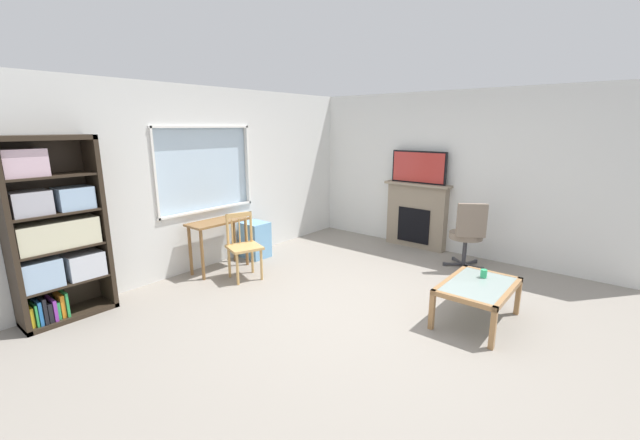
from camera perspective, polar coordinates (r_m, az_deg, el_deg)
name	(u,v)px	position (r m, az deg, el deg)	size (l,w,h in m)	color
ground	(354,309)	(4.68, 4.93, -12.76)	(6.53, 6.17, 0.02)	gray
wall_back_with_window	(213,179)	(6.10, -15.23, 5.73)	(5.53, 0.15, 2.60)	silver
wall_right	(455,174)	(6.77, 18.94, 6.35)	(0.12, 5.37, 2.60)	silver
bookshelf	(54,233)	(4.99, -34.09, -1.59)	(0.90, 0.38, 1.97)	#2D2319
desk_under_window	(218,231)	(5.82, -14.50, -1.48)	(0.87, 0.38, 0.74)	brown
wooden_chair	(243,246)	(5.48, -11.03, -3.66)	(0.53, 0.51, 0.90)	tan
plastic_drawer_unit	(255,240)	(6.38, -9.38, -2.83)	(0.35, 0.40, 0.57)	#72ADDB
fireplace	(416,215)	(6.96, 13.78, 0.70)	(0.26, 1.14, 1.12)	gray
tv	(419,167)	(6.82, 14.10, 7.43)	(0.06, 0.95, 0.54)	black
office_chair	(468,232)	(6.10, 20.63, -1.64)	(0.62, 0.57, 1.00)	#7A6B5B
coffee_table	(478,289)	(4.55, 21.91, -9.27)	(0.97, 0.65, 0.43)	#8C9E99
sippy_cup	(484,274)	(4.71, 22.62, -7.17)	(0.07, 0.07, 0.09)	#33B770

